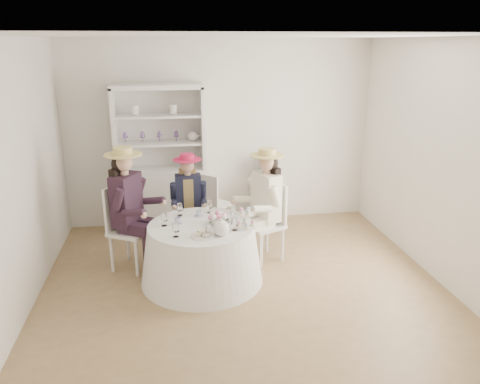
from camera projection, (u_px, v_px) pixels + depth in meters
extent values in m
plane|color=olive|center=(241.00, 281.00, 5.43)|extent=(4.50, 4.50, 0.00)
plane|color=white|center=(242.00, 36.00, 4.60)|extent=(4.50, 4.50, 0.00)
plane|color=silver|center=(220.00, 134.00, 6.90)|extent=(4.50, 0.00, 4.50)
plane|color=silver|center=(288.00, 244.00, 3.14)|extent=(4.50, 0.00, 4.50)
plane|color=silver|center=(20.00, 177.00, 4.69)|extent=(0.00, 4.50, 4.50)
plane|color=silver|center=(435.00, 160.00, 5.35)|extent=(0.00, 4.50, 4.50)
cone|color=white|center=(202.00, 254.00, 5.34)|extent=(1.40, 1.40, 0.67)
cylinder|color=white|center=(201.00, 226.00, 5.24)|extent=(1.20, 1.20, 0.02)
cube|color=silver|center=(163.00, 199.00, 6.80)|extent=(1.31, 0.72, 0.93)
cube|color=silver|center=(159.00, 126.00, 6.68)|extent=(1.22, 0.30, 1.14)
cube|color=silver|center=(157.00, 86.00, 6.31)|extent=(1.31, 0.72, 0.06)
cube|color=silver|center=(115.00, 129.00, 6.40)|extent=(0.14, 0.46, 1.14)
cube|color=silver|center=(202.00, 127.00, 6.58)|extent=(0.14, 0.46, 1.14)
cube|color=silver|center=(160.00, 143.00, 6.55)|extent=(1.22, 0.65, 0.03)
cube|color=silver|center=(158.00, 116.00, 6.43)|extent=(1.22, 0.65, 0.03)
sphere|color=white|center=(193.00, 136.00, 6.59)|extent=(0.14, 0.14, 0.14)
cube|color=silver|center=(267.00, 201.00, 7.07)|extent=(0.46, 0.46, 0.71)
cylinder|color=black|center=(267.00, 168.00, 6.91)|extent=(0.37, 0.37, 0.31)
cube|color=silver|center=(130.00, 231.00, 5.59)|extent=(0.58, 0.58, 0.04)
cylinder|color=silver|center=(137.00, 258.00, 5.46)|extent=(0.04, 0.04, 0.47)
cylinder|color=silver|center=(152.00, 247.00, 5.77)|extent=(0.04, 0.04, 0.47)
cylinder|color=silver|center=(112.00, 254.00, 5.57)|extent=(0.04, 0.04, 0.47)
cylinder|color=silver|center=(128.00, 243.00, 5.88)|extent=(0.04, 0.04, 0.47)
cube|color=silver|center=(115.00, 207.00, 5.57)|extent=(0.22, 0.37, 0.53)
cube|color=black|center=(126.00, 200.00, 5.48)|extent=(0.37, 0.44, 0.62)
cube|color=black|center=(135.00, 229.00, 5.44)|extent=(0.39, 0.30, 0.13)
cylinder|color=black|center=(148.00, 256.00, 5.49)|extent=(0.11, 0.11, 0.49)
cylinder|color=black|center=(118.00, 200.00, 5.25)|extent=(0.21, 0.17, 0.29)
cube|color=black|center=(144.00, 223.00, 5.61)|extent=(0.39, 0.30, 0.13)
cylinder|color=black|center=(156.00, 249.00, 5.66)|extent=(0.11, 0.11, 0.49)
cylinder|color=black|center=(139.00, 189.00, 5.64)|extent=(0.21, 0.17, 0.29)
cylinder|color=#D8A889|center=(124.00, 173.00, 5.38)|extent=(0.10, 0.10, 0.09)
sphere|color=#D8A889|center=(124.00, 163.00, 5.34)|extent=(0.20, 0.20, 0.20)
sphere|color=black|center=(120.00, 164.00, 5.36)|extent=(0.20, 0.20, 0.20)
cube|color=black|center=(119.00, 184.00, 5.45)|extent=(0.20, 0.27, 0.41)
cylinder|color=#D1BD65|center=(123.00, 155.00, 5.31)|extent=(0.43, 0.43, 0.01)
cylinder|color=#D1BD65|center=(123.00, 151.00, 5.30)|extent=(0.21, 0.21, 0.09)
cube|color=silver|center=(189.00, 219.00, 6.18)|extent=(0.37, 0.37, 0.04)
cylinder|color=silver|center=(179.00, 239.00, 6.08)|extent=(0.03, 0.03, 0.40)
cylinder|color=silver|center=(202.00, 237.00, 6.12)|extent=(0.03, 0.03, 0.40)
cylinder|color=silver|center=(178.00, 230.00, 6.36)|extent=(0.03, 0.03, 0.40)
cylinder|color=silver|center=(200.00, 229.00, 6.40)|extent=(0.03, 0.03, 0.40)
cube|color=silver|center=(188.00, 197.00, 6.25)|extent=(0.35, 0.03, 0.46)
cube|color=#1B1E36|center=(188.00, 194.00, 6.09)|extent=(0.33, 0.18, 0.53)
cube|color=tan|center=(188.00, 194.00, 6.09)|extent=(0.13, 0.20, 0.46)
cube|color=#1B1E36|center=(183.00, 217.00, 6.04)|extent=(0.12, 0.31, 0.11)
cylinder|color=#1B1E36|center=(184.00, 241.00, 6.00)|extent=(0.09, 0.09, 0.42)
cylinder|color=#1B1E36|center=(174.00, 191.00, 6.01)|extent=(0.08, 0.16, 0.25)
cube|color=#1B1E36|center=(196.00, 216.00, 6.06)|extent=(0.12, 0.31, 0.11)
cylinder|color=#1B1E36|center=(197.00, 240.00, 6.03)|extent=(0.09, 0.09, 0.42)
cylinder|color=#1B1E36|center=(203.00, 190.00, 6.06)|extent=(0.08, 0.16, 0.25)
cylinder|color=#D8A889|center=(188.00, 173.00, 6.00)|extent=(0.08, 0.08, 0.07)
sphere|color=#D8A889|center=(187.00, 166.00, 5.97)|extent=(0.17, 0.17, 0.17)
sphere|color=tan|center=(187.00, 166.00, 6.01)|extent=(0.17, 0.17, 0.17)
cube|color=tan|center=(188.00, 181.00, 6.11)|extent=(0.22, 0.07, 0.35)
cylinder|color=#CF1F50|center=(187.00, 160.00, 5.95)|extent=(0.37, 0.37, 0.01)
cylinder|color=#CF1F50|center=(187.00, 157.00, 5.94)|extent=(0.18, 0.18, 0.07)
cube|color=silver|center=(265.00, 225.00, 5.83)|extent=(0.54, 0.54, 0.04)
cylinder|color=silver|center=(246.00, 241.00, 5.95)|extent=(0.04, 0.04, 0.45)
cylinder|color=silver|center=(261.00, 250.00, 5.69)|extent=(0.04, 0.04, 0.45)
cylinder|color=silver|center=(267.00, 236.00, 6.12)|extent=(0.04, 0.04, 0.45)
cylinder|color=silver|center=(282.00, 244.00, 5.86)|extent=(0.04, 0.04, 0.45)
cube|color=silver|center=(277.00, 202.00, 5.85)|extent=(0.19, 0.36, 0.51)
cube|color=white|center=(266.00, 197.00, 5.73)|extent=(0.34, 0.42, 0.59)
cube|color=white|center=(252.00, 219.00, 5.82)|extent=(0.37, 0.27, 0.12)
cylinder|color=white|center=(243.00, 244.00, 5.83)|extent=(0.10, 0.10, 0.47)
cylinder|color=white|center=(254.00, 187.00, 5.85)|extent=(0.20, 0.16, 0.28)
cube|color=white|center=(261.00, 224.00, 5.67)|extent=(0.37, 0.27, 0.12)
cylinder|color=white|center=(251.00, 249.00, 5.69)|extent=(0.10, 0.10, 0.47)
cylinder|color=white|center=(274.00, 196.00, 5.52)|extent=(0.20, 0.16, 0.28)
cylinder|color=#D8A889|center=(267.00, 172.00, 5.63)|extent=(0.09, 0.09, 0.08)
sphere|color=#D8A889|center=(267.00, 163.00, 5.60)|extent=(0.19, 0.19, 0.19)
sphere|color=black|center=(270.00, 163.00, 5.63)|extent=(0.19, 0.19, 0.19)
cube|color=black|center=(272.00, 182.00, 5.72)|extent=(0.18, 0.26, 0.39)
cylinder|color=#D1BD65|center=(267.00, 155.00, 5.57)|extent=(0.41, 0.41, 0.01)
cylinder|color=#D1BD65|center=(267.00, 152.00, 5.56)|extent=(0.20, 0.20, 0.08)
cube|color=silver|center=(216.00, 204.00, 6.74)|extent=(0.51, 0.51, 0.04)
cylinder|color=silver|center=(230.00, 217.00, 6.83)|extent=(0.03, 0.03, 0.40)
cylinder|color=silver|center=(214.00, 213.00, 7.00)|extent=(0.03, 0.03, 0.40)
cylinder|color=silver|center=(218.00, 223.00, 6.61)|extent=(0.03, 0.03, 0.40)
cylinder|color=silver|center=(202.00, 219.00, 6.77)|extent=(0.03, 0.03, 0.40)
cube|color=silver|center=(208.00, 191.00, 6.54)|extent=(0.26, 0.26, 0.45)
imported|color=white|center=(178.00, 221.00, 5.26)|extent=(0.11, 0.11, 0.07)
imported|color=white|center=(199.00, 214.00, 5.49)|extent=(0.08, 0.08, 0.07)
imported|color=white|center=(225.00, 219.00, 5.32)|extent=(0.11, 0.11, 0.07)
imported|color=white|center=(222.00, 223.00, 5.22)|extent=(0.23, 0.23, 0.06)
sphere|color=pink|center=(223.00, 216.00, 5.26)|extent=(0.07, 0.07, 0.07)
sphere|color=white|center=(221.00, 215.00, 5.30)|extent=(0.07, 0.07, 0.07)
sphere|color=pink|center=(218.00, 215.00, 5.31)|extent=(0.07, 0.07, 0.07)
sphere|color=white|center=(214.00, 216.00, 5.28)|extent=(0.07, 0.07, 0.07)
sphere|color=pink|center=(213.00, 217.00, 5.24)|extent=(0.07, 0.07, 0.07)
sphere|color=white|center=(215.00, 218.00, 5.21)|extent=(0.07, 0.07, 0.07)
sphere|color=pink|center=(219.00, 218.00, 5.20)|extent=(0.07, 0.07, 0.07)
sphere|color=white|center=(222.00, 218.00, 5.22)|extent=(0.07, 0.07, 0.07)
sphere|color=white|center=(221.00, 228.00, 4.94)|extent=(0.18, 0.18, 0.18)
cylinder|color=white|center=(231.00, 227.00, 4.96)|extent=(0.10, 0.03, 0.08)
cylinder|color=white|center=(221.00, 220.00, 4.92)|extent=(0.04, 0.04, 0.02)
cylinder|color=white|center=(202.00, 236.00, 4.93)|extent=(0.26, 0.26, 0.01)
cube|color=beige|center=(198.00, 235.00, 4.90)|extent=(0.06, 0.04, 0.03)
cube|color=beige|center=(202.00, 233.00, 4.92)|extent=(0.07, 0.05, 0.03)
cube|color=beige|center=(207.00, 233.00, 4.95)|extent=(0.07, 0.06, 0.03)
cube|color=beige|center=(200.00, 231.00, 4.96)|extent=(0.07, 0.07, 0.03)
cube|color=beige|center=(205.00, 235.00, 4.89)|extent=(0.06, 0.07, 0.03)
cylinder|color=white|center=(246.00, 227.00, 5.17)|extent=(0.23, 0.23, 0.01)
cylinder|color=white|center=(246.00, 221.00, 5.15)|extent=(0.02, 0.02, 0.16)
cylinder|color=white|center=(246.00, 214.00, 5.13)|extent=(0.18, 0.18, 0.01)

